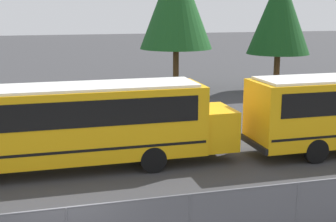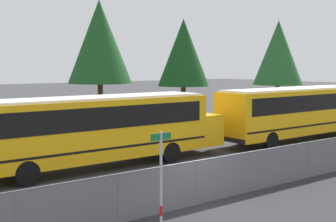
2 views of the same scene
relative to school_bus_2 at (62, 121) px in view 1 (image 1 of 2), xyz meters
The scene contains 3 objects.
school_bus_2 is the anchor object (origin of this frame).
tree_0 21.42m from the school_bus_2, 40.00° to the left, with size 4.56×4.56×8.73m.
tree_2 18.96m from the school_bus_2, 60.34° to the left, with size 5.33×5.33×10.07m.
Camera 1 is at (-0.36, -10.52, 6.12)m, focal length 50.00 mm.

